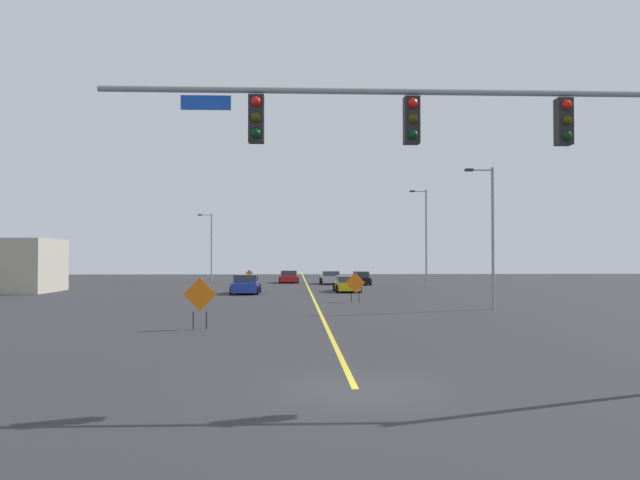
{
  "coord_description": "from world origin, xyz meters",
  "views": [
    {
      "loc": [
        -1.37,
        -14.09,
        2.96
      ],
      "look_at": [
        0.24,
        24.22,
        3.85
      ],
      "focal_mm": 35.96,
      "sensor_mm": 36.0,
      "label": 1
    }
  ],
  "objects_px": {
    "car_yellow_near": "(347,284)",
    "car_black_mid": "(361,278)",
    "traffic_signal_assembly": "(495,144)",
    "car_silver_passing": "(330,278)",
    "street_lamp_mid_right": "(491,231)",
    "street_lamp_far_right": "(425,234)",
    "construction_sign_right_lane": "(200,297)",
    "car_red_distant": "(289,277)",
    "street_lamp_far_left": "(210,244)",
    "car_blue_approaching": "(246,284)",
    "construction_sign_left_lane": "(249,278)",
    "construction_sign_median_near": "(355,284)"
  },
  "relations": [
    {
      "from": "car_yellow_near",
      "to": "car_black_mid",
      "type": "height_order",
      "value": "car_black_mid"
    },
    {
      "from": "traffic_signal_assembly",
      "to": "car_silver_passing",
      "type": "height_order",
      "value": "traffic_signal_assembly"
    },
    {
      "from": "traffic_signal_assembly",
      "to": "street_lamp_mid_right",
      "type": "distance_m",
      "value": 21.21
    },
    {
      "from": "car_silver_passing",
      "to": "traffic_signal_assembly",
      "type": "bearing_deg",
      "value": -89.17
    },
    {
      "from": "traffic_signal_assembly",
      "to": "street_lamp_far_right",
      "type": "height_order",
      "value": "street_lamp_far_right"
    },
    {
      "from": "car_black_mid",
      "to": "car_yellow_near",
      "type": "bearing_deg",
      "value": -101.34
    },
    {
      "from": "traffic_signal_assembly",
      "to": "car_silver_passing",
      "type": "bearing_deg",
      "value": 90.83
    },
    {
      "from": "construction_sign_right_lane",
      "to": "car_silver_passing",
      "type": "height_order",
      "value": "construction_sign_right_lane"
    },
    {
      "from": "street_lamp_mid_right",
      "to": "car_silver_passing",
      "type": "xyz_separation_m",
      "value": [
        -6.96,
        30.58,
        -3.62
      ]
    },
    {
      "from": "street_lamp_mid_right",
      "to": "street_lamp_far_right",
      "type": "height_order",
      "value": "street_lamp_far_right"
    },
    {
      "from": "car_black_mid",
      "to": "car_red_distant",
      "type": "bearing_deg",
      "value": 146.45
    },
    {
      "from": "street_lamp_mid_right",
      "to": "car_yellow_near",
      "type": "height_order",
      "value": "street_lamp_mid_right"
    },
    {
      "from": "traffic_signal_assembly",
      "to": "street_lamp_far_right",
      "type": "xyz_separation_m",
      "value": [
        7.22,
        42.32,
        -0.67
      ]
    },
    {
      "from": "street_lamp_far_left",
      "to": "car_red_distant",
      "type": "xyz_separation_m",
      "value": [
        8.71,
        -3.52,
        -3.53
      ]
    },
    {
      "from": "street_lamp_far_left",
      "to": "car_yellow_near",
      "type": "bearing_deg",
      "value": -56.09
    },
    {
      "from": "construction_sign_right_lane",
      "to": "street_lamp_mid_right",
      "type": "bearing_deg",
      "value": 30.75
    },
    {
      "from": "construction_sign_right_lane",
      "to": "car_yellow_near",
      "type": "xyz_separation_m",
      "value": [
        8.03,
        25.58,
        -0.69
      ]
    },
    {
      "from": "car_blue_approaching",
      "to": "street_lamp_far_left",
      "type": "bearing_deg",
      "value": 104.0
    },
    {
      "from": "street_lamp_mid_right",
      "to": "car_blue_approaching",
      "type": "bearing_deg",
      "value": 134.28
    },
    {
      "from": "construction_sign_left_lane",
      "to": "construction_sign_right_lane",
      "type": "distance_m",
      "value": 27.34
    },
    {
      "from": "construction_sign_median_near",
      "to": "car_blue_approaching",
      "type": "xyz_separation_m",
      "value": [
        -7.47,
        9.07,
        -0.44
      ]
    },
    {
      "from": "traffic_signal_assembly",
      "to": "car_black_mid",
      "type": "bearing_deg",
      "value": 87.47
    },
    {
      "from": "construction_sign_right_lane",
      "to": "car_black_mid",
      "type": "bearing_deg",
      "value": 74.46
    },
    {
      "from": "construction_sign_right_lane",
      "to": "street_lamp_far_left",
      "type": "bearing_deg",
      "value": 96.81
    },
    {
      "from": "traffic_signal_assembly",
      "to": "street_lamp_mid_right",
      "type": "height_order",
      "value": "street_lamp_mid_right"
    },
    {
      "from": "construction_sign_left_lane",
      "to": "car_silver_passing",
      "type": "relative_size",
      "value": 0.38
    },
    {
      "from": "street_lamp_far_left",
      "to": "traffic_signal_assembly",
      "type": "bearing_deg",
      "value": -76.57
    },
    {
      "from": "construction_sign_left_lane",
      "to": "construction_sign_right_lane",
      "type": "xyz_separation_m",
      "value": [
        -0.09,
        -27.34,
        0.22
      ]
    },
    {
      "from": "car_yellow_near",
      "to": "car_black_mid",
      "type": "xyz_separation_m",
      "value": [
        2.37,
        11.79,
        0.02
      ]
    },
    {
      "from": "car_red_distant",
      "to": "construction_sign_left_lane",
      "type": "bearing_deg",
      "value": -102.1
    },
    {
      "from": "street_lamp_far_left",
      "to": "construction_sign_right_lane",
      "type": "bearing_deg",
      "value": -83.19
    },
    {
      "from": "car_black_mid",
      "to": "car_red_distant",
      "type": "distance_m",
      "value": 8.56
    },
    {
      "from": "car_black_mid",
      "to": "car_red_distant",
      "type": "xyz_separation_m",
      "value": [
        -7.14,
        4.73,
        -0.0
      ]
    },
    {
      "from": "construction_sign_left_lane",
      "to": "car_yellow_near",
      "type": "xyz_separation_m",
      "value": [
        7.94,
        -1.76,
        -0.47
      ]
    },
    {
      "from": "street_lamp_far_right",
      "to": "construction_sign_left_lane",
      "type": "height_order",
      "value": "street_lamp_far_right"
    },
    {
      "from": "car_silver_passing",
      "to": "car_red_distant",
      "type": "bearing_deg",
      "value": 145.23
    },
    {
      "from": "car_silver_passing",
      "to": "car_yellow_near",
      "type": "xyz_separation_m",
      "value": [
        0.54,
        -13.59,
        -0.02
      ]
    },
    {
      "from": "car_red_distant",
      "to": "car_blue_approaching",
      "type": "bearing_deg",
      "value": -99.45
    },
    {
      "from": "street_lamp_mid_right",
      "to": "street_lamp_far_right",
      "type": "distance_m",
      "value": 22.11
    },
    {
      "from": "street_lamp_far_left",
      "to": "car_silver_passing",
      "type": "relative_size",
      "value": 1.64
    },
    {
      "from": "street_lamp_far_right",
      "to": "construction_sign_left_lane",
      "type": "xyz_separation_m",
      "value": [
        -15.35,
        -3.33,
        -3.69
      ]
    },
    {
      "from": "construction_sign_median_near",
      "to": "car_silver_passing",
      "type": "distance_m",
      "value": 24.95
    },
    {
      "from": "street_lamp_far_left",
      "to": "car_silver_passing",
      "type": "height_order",
      "value": "street_lamp_far_left"
    },
    {
      "from": "street_lamp_far_left",
      "to": "construction_sign_median_near",
      "type": "distance_m",
      "value": 34.14
    },
    {
      "from": "car_black_mid",
      "to": "street_lamp_far_right",
      "type": "bearing_deg",
      "value": -53.02
    },
    {
      "from": "traffic_signal_assembly",
      "to": "car_silver_passing",
      "type": "xyz_separation_m",
      "value": [
        -0.73,
        50.82,
        -4.81
      ]
    },
    {
      "from": "construction_sign_left_lane",
      "to": "car_silver_passing",
      "type": "height_order",
      "value": "construction_sign_left_lane"
    },
    {
      "from": "street_lamp_far_left",
      "to": "construction_sign_median_near",
      "type": "xyz_separation_m",
      "value": [
        13.04,
        -31.41,
        -3.02
      ]
    },
    {
      "from": "construction_sign_left_lane",
      "to": "car_red_distant",
      "type": "height_order",
      "value": "construction_sign_left_lane"
    },
    {
      "from": "street_lamp_far_left",
      "to": "car_blue_approaching",
      "type": "distance_m",
      "value": 23.28
    }
  ]
}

